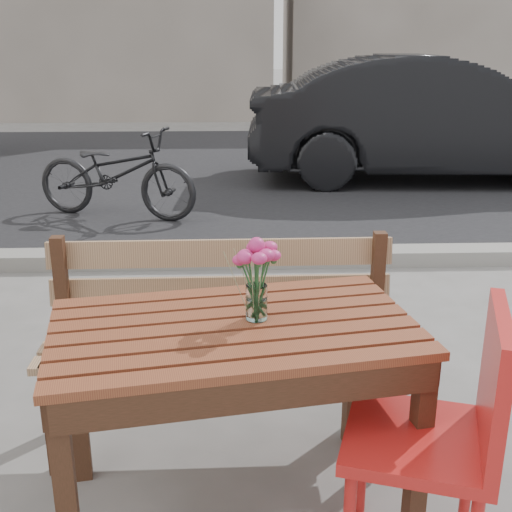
{
  "coord_description": "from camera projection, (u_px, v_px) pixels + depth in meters",
  "views": [
    {
      "loc": [
        0.1,
        -1.83,
        1.7
      ],
      "look_at": [
        0.17,
        0.28,
        0.99
      ],
      "focal_mm": 45.0,
      "sensor_mm": 36.0,
      "label": 1
    }
  ],
  "objects": [
    {
      "name": "red_chair",
      "position": [
        448.0,
        425.0,
        2.03
      ],
      "size": [
        0.58,
        0.58,
        0.93
      ],
      "rotation": [
        0.0,
        0.0,
        -1.88
      ],
      "color": "red",
      "rests_on": "ground"
    },
    {
      "name": "bicycle",
      "position": [
        116.0,
        173.0,
        6.38
      ],
      "size": [
        1.8,
        1.09,
        0.89
      ],
      "primitive_type": "imported",
      "rotation": [
        0.0,
        0.0,
        1.25
      ],
      "color": "black",
      "rests_on": "ground"
    },
    {
      "name": "street",
      "position": [
        224.0,
        200.0,
        7.06
      ],
      "size": [
        30.0,
        8.12,
        0.12
      ],
      "color": "black",
      "rests_on": "ground"
    },
    {
      "name": "parked_car",
      "position": [
        435.0,
        119.0,
        8.04
      ],
      "size": [
        4.74,
        1.86,
        1.54
      ],
      "primitive_type": "imported",
      "rotation": [
        0.0,
        0.0,
        1.52
      ],
      "color": "black",
      "rests_on": "ground"
    },
    {
      "name": "main_table",
      "position": [
        234.0,
        357.0,
        2.25
      ],
      "size": [
        1.36,
        0.94,
        0.77
      ],
      "rotation": [
        0.0,
        0.0,
        0.18
      ],
      "color": "maroon",
      "rests_on": "ground"
    },
    {
      "name": "main_bench",
      "position": [
        222.0,
        317.0,
        2.76
      ],
      "size": [
        1.51,
        0.46,
        0.94
      ],
      "rotation": [
        0.0,
        0.0,
        0.01
      ],
      "color": "#8E6649",
      "rests_on": "ground"
    },
    {
      "name": "main_vase",
      "position": [
        257.0,
        269.0,
        2.19
      ],
      "size": [
        0.16,
        0.16,
        0.3
      ],
      "color": "white",
      "rests_on": "main_table"
    }
  ]
}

